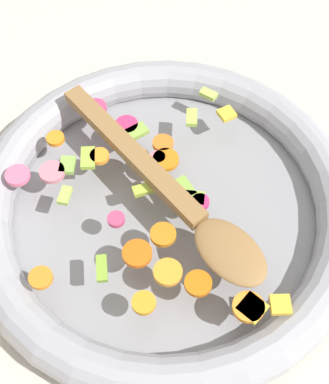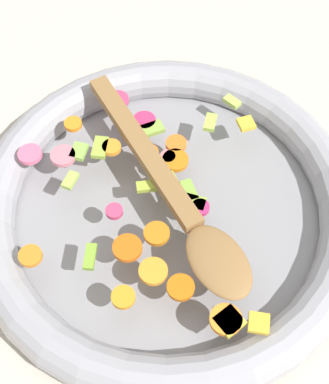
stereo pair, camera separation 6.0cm
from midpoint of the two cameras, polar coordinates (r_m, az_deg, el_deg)
The scene contains 4 objects.
ground_plane at distance 0.64m, azimuth 2.67°, elevation -2.65°, with size 4.00×4.00×0.00m, color beige.
skillet at distance 0.62m, azimuth 2.75°, elevation -1.62°, with size 0.45×0.45×0.05m.
chopped_vegetables at distance 0.59m, azimuth 0.32°, elevation -0.42°, with size 0.32×0.28×0.01m.
wooden_spoon at distance 0.58m, azimuth 3.96°, elevation -1.04°, with size 0.31×0.20×0.01m.
Camera 2 is at (0.33, 0.00, 0.55)m, focal length 50.00 mm.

